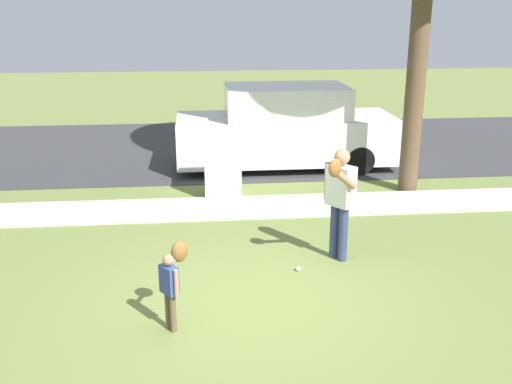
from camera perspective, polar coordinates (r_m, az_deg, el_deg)
The scene contains 8 objects.
ground_plane at distance 10.99m, azimuth -2.18°, elevation -1.83°, with size 48.00×48.00×0.00m, color olive.
sidewalk_strip at distance 11.07m, azimuth -2.22°, elevation -1.51°, with size 36.00×1.20×0.06m, color beige.
road_surface at distance 15.88m, azimuth -3.31°, elevation 4.35°, with size 36.00×6.80×0.02m, color #38383A.
person_adult at distance 8.65m, azimuth 8.06°, elevation -0.15°, with size 0.55×0.85×1.70m.
person_child at distance 7.00m, azimuth -8.04°, elevation -8.00°, with size 0.37×0.53×1.01m.
baseball at distance 8.59m, azimuth 4.11°, elevation -7.39°, with size 0.07×0.07×0.07m, color white.
utility_cabinet at distance 11.72m, azimuth -3.26°, elevation 2.50°, with size 0.71×0.66×1.21m, color beige.
parked_van_white at distance 13.78m, azimuth 2.88°, elevation 6.09°, with size 5.00×1.95×1.88m.
Camera 1 is at (-0.59, -6.84, 3.67)m, focal length 41.50 mm.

